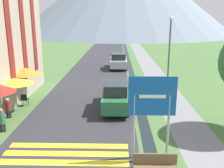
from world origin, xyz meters
TOP-DOWN VIEW (x-y plane):
  - ground_plane at (0.00, 20.00)m, footprint 160.00×160.00m
  - road at (-2.50, 30.00)m, footprint 6.40×60.00m
  - footpath at (3.60, 30.00)m, footprint 2.20×60.00m
  - drainage_channel at (1.20, 30.00)m, footprint 0.60×60.00m
  - crosswalk_marking at (-2.50, 3.97)m, footprint 5.44×1.84m
  - road_sign at (1.11, 3.74)m, footprint 1.91×0.11m
  - parked_car_near at (-0.40, 9.69)m, footprint 1.75×4.42m
  - parked_car_far at (-0.19, 23.13)m, footprint 1.99×4.16m
  - cafe_chair_far_right at (-6.47, 9.98)m, footprint 0.40×0.40m
  - cafe_umbrella_middle_yellow at (-6.63, 9.10)m, footprint 2.22×2.22m
  - cafe_umbrella_rear_orange at (-6.73, 11.11)m, footprint 2.24×2.24m
  - person_seated_far at (-6.21, 6.09)m, footprint 0.32×0.32m
  - person_seated_near at (-6.70, 7.96)m, footprint 0.32×0.32m
  - streetlamp at (3.47, 12.57)m, footprint 0.28×0.28m

SIDE VIEW (x-z plane):
  - ground_plane at x=0.00m, z-range 0.00..0.00m
  - drainage_channel at x=1.20m, z-range 0.00..0.00m
  - road at x=-2.50m, z-range 0.00..0.01m
  - footpath at x=3.60m, z-range 0.00..0.01m
  - crosswalk_marking at x=-2.50m, z-range 0.00..0.01m
  - cafe_chair_far_right at x=-6.47m, z-range 0.09..0.94m
  - person_seated_near at x=-6.70m, z-range 0.07..1.29m
  - person_seated_far at x=-6.21m, z-range 0.07..1.35m
  - parked_car_near at x=-0.40m, z-range 0.00..1.82m
  - parked_car_far at x=-0.19m, z-range 0.00..1.82m
  - cafe_umbrella_middle_yellow at x=-6.63m, z-range 0.89..3.03m
  - cafe_umbrella_rear_orange at x=-6.73m, z-range 0.96..3.36m
  - road_sign at x=1.11m, z-range 0.61..4.14m
  - streetlamp at x=3.47m, z-range 0.49..6.34m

